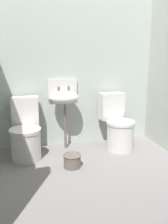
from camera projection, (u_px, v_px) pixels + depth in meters
name	position (u px, v px, depth m)	size (l,w,h in m)	color
ground_plane	(91.00, 182.00, 2.72)	(2.98, 2.71, 0.08)	gray
wall_back	(67.00, 62.00, 3.54)	(2.98, 0.10, 2.47)	#AEB9B1
toilet_left	(26.00, 134.00, 3.22)	(0.43, 0.62, 0.78)	silver
toilet_right	(118.00, 126.00, 3.55)	(0.43, 0.62, 0.78)	silver
sink	(64.00, 97.00, 3.43)	(0.42, 0.35, 0.99)	#695C56
bucket	(72.00, 160.00, 2.98)	(0.22, 0.22, 0.16)	#695C56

